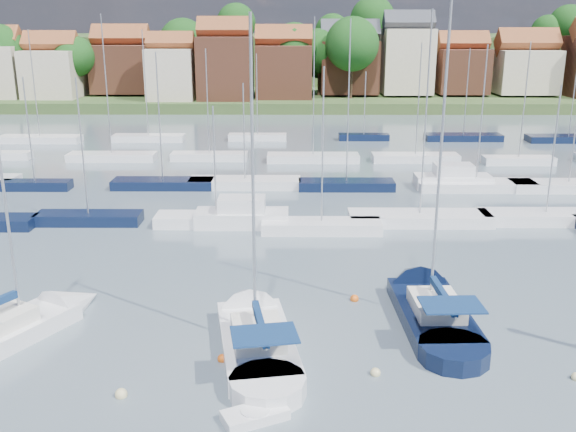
{
  "coord_description": "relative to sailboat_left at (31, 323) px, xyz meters",
  "views": [
    {
      "loc": [
        -1.53,
        -26.27,
        14.68
      ],
      "look_at": [
        -1.79,
        14.0,
        2.59
      ],
      "focal_mm": 40.0,
      "sensor_mm": 36.0,
      "label": 1
    }
  ],
  "objects": [
    {
      "name": "buoy_c",
      "position": [
        9.85,
        -3.04,
        -0.36
      ],
      "size": [
        0.44,
        0.44,
        0.44
      ],
      "primitive_type": "sphere",
      "color": "#D85914",
      "rests_on": "ground"
    },
    {
      "name": "buoy_d",
      "position": [
        16.67,
        -4.21,
        -0.36
      ],
      "size": [
        0.45,
        0.45,
        0.45
      ],
      "primitive_type": "sphere",
      "color": "beige",
      "rests_on": "ground"
    },
    {
      "name": "far_shore_town",
      "position": [
        16.77,
        129.92,
        4.24
      ],
      "size": [
        212.46,
        90.0,
        22.27
      ],
      "color": "#414F27",
      "rests_on": "ground"
    },
    {
      "name": "sailboat_left",
      "position": [
        0.0,
        0.0,
        0.0
      ],
      "size": [
        7.06,
        10.01,
        13.61
      ],
      "rotation": [
        0.0,
        0.0,
        1.07
      ],
      "color": "white",
      "rests_on": "ground"
    },
    {
      "name": "marina_field",
      "position": [
        16.45,
        32.4,
        0.07
      ],
      "size": [
        79.62,
        41.41,
        15.93
      ],
      "color": "white",
      "rests_on": "ground"
    },
    {
      "name": "tender",
      "position": [
        11.6,
        -7.57,
        -0.15
      ],
      "size": [
        2.77,
        2.13,
        0.54
      ],
      "rotation": [
        0.0,
        0.0,
        0.44
      ],
      "color": "white",
      "rests_on": "ground"
    },
    {
      "name": "sailboat_navy",
      "position": [
        20.17,
        2.61,
        -0.01
      ],
      "size": [
        3.73,
        12.53,
        17.17
      ],
      "rotation": [
        0.0,
        0.0,
        1.61
      ],
      "color": "black",
      "rests_on": "ground"
    },
    {
      "name": "buoy_f",
      "position": [
        25.26,
        -4.52,
        -0.36
      ],
      "size": [
        0.42,
        0.42,
        0.42
      ],
      "primitive_type": "sphere",
      "color": "beige",
      "rests_on": "ground"
    },
    {
      "name": "buoy_e",
      "position": [
        16.48,
        3.63,
        -0.36
      ],
      "size": [
        0.48,
        0.48,
        0.48
      ],
      "primitive_type": "sphere",
      "color": "#D85914",
      "rests_on": "ground"
    },
    {
      "name": "buoy_b",
      "position": [
        6.01,
        -5.98,
        -0.36
      ],
      "size": [
        0.52,
        0.52,
        0.52
      ],
      "primitive_type": "sphere",
      "color": "beige",
      "rests_on": "ground"
    },
    {
      "name": "ground",
      "position": [
        14.55,
        37.25,
        -0.36
      ],
      "size": [
        260.0,
        260.0,
        0.0
      ],
      "primitive_type": "plane",
      "color": "#4D5D69",
      "rests_on": "ground"
    },
    {
      "name": "sailboat_centre",
      "position": [
        11.12,
        -0.56,
        -0.01
      ],
      "size": [
        5.21,
        12.55,
        16.53
      ],
      "rotation": [
        0.0,
        0.0,
        1.74
      ],
      "color": "white",
      "rests_on": "ground"
    }
  ]
}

